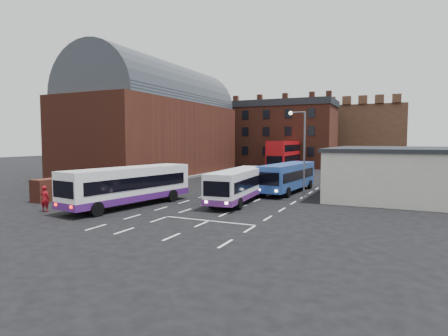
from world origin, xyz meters
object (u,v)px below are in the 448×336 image
at_px(pedestrian_beige, 61,196).
at_px(bus_red_double, 284,155).
at_px(pedestrian_red, 45,199).
at_px(bus_blue, 288,175).
at_px(street_lamp, 302,147).
at_px(bus_white_outbound, 129,183).
at_px(bus_white_inbound, 238,183).

bearing_deg(pedestrian_beige, bus_red_double, -90.10).
bearing_deg(pedestrian_red, bus_blue, -139.22).
height_order(bus_red_double, pedestrian_beige, bus_red_double).
bearing_deg(pedestrian_red, bus_red_double, -109.35).
xyz_separation_m(bus_blue, pedestrian_red, (-12.55, -16.40, -0.70)).
xyz_separation_m(bus_blue, bus_red_double, (-7.13, 24.43, 0.96)).
distance_m(bus_blue, street_lamp, 5.97).
xyz_separation_m(bus_white_outbound, bus_white_inbound, (6.63, 5.07, -0.19)).
bearing_deg(pedestrian_red, street_lamp, -153.73).
bearing_deg(bus_white_outbound, bus_blue, 64.46).
relative_size(bus_blue, bus_red_double, 0.83).
xyz_separation_m(bus_white_inbound, pedestrian_red, (-10.53, -9.16, -0.62)).
xyz_separation_m(bus_blue, pedestrian_beige, (-12.41, -15.13, -0.69)).
height_order(pedestrian_red, pedestrian_beige, pedestrian_beige).
xyz_separation_m(bus_white_inbound, bus_blue, (2.02, 7.24, 0.07)).
relative_size(bus_white_inbound, street_lamp, 1.33).
bearing_deg(bus_red_double, street_lamp, 106.60).
distance_m(bus_white_inbound, pedestrian_beige, 13.06).
xyz_separation_m(bus_white_inbound, street_lamp, (4.37, 2.51, 2.84)).
height_order(bus_white_outbound, bus_white_inbound, bus_white_outbound).
xyz_separation_m(pedestrian_red, pedestrian_beige, (0.14, 1.27, 0.00)).
relative_size(bus_blue, street_lamp, 1.39).
height_order(bus_blue, pedestrian_red, bus_blue).
bearing_deg(bus_white_outbound, bus_red_double, 97.18).
distance_m(bus_white_outbound, street_lamp, 13.62).
bearing_deg(bus_white_inbound, bus_blue, -109.85).
height_order(bus_white_outbound, street_lamp, street_lamp).
height_order(bus_white_inbound, street_lamp, street_lamp).
bearing_deg(bus_red_double, pedestrian_beige, 80.98).
bearing_deg(bus_red_double, pedestrian_red, 81.02).
bearing_deg(bus_blue, bus_white_outbound, 59.08).
distance_m(bus_blue, bus_red_double, 25.47).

